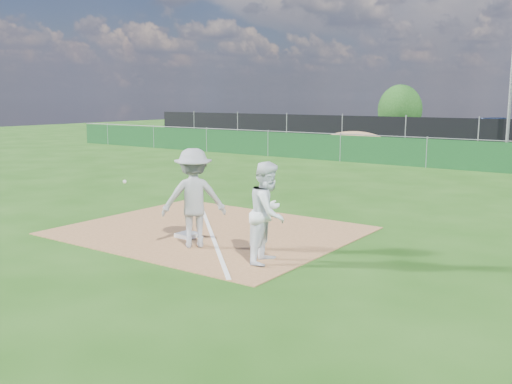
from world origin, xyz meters
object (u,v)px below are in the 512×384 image
tree_left (400,110)px  car_left (403,128)px  play_at_first (194,198)px  runner (268,213)px  first_base (188,235)px  car_mid (498,132)px  light_pole (512,75)px

tree_left → car_left: bearing=-65.3°
play_at_first → runner: (1.76, -0.01, -0.08)m
first_base → play_at_first: 1.21m
car_mid → tree_left: 8.76m
play_at_first → runner: 1.77m
light_pole → play_at_first: size_ratio=2.84×
light_pole → car_left: (-7.71, 5.59, -3.15)m
play_at_first → tree_left: bearing=104.9°
play_at_first → car_mid: play_at_first is taller
car_left → first_base: bearing=-162.1°
light_pole → car_left: light_pole is taller
play_at_first → car_left: size_ratio=0.57×
runner → car_mid: 28.62m
light_pole → car_left: size_ratio=1.63×
car_mid → car_left: bearing=106.5°
play_at_first → runner: size_ratio=1.55×
first_base → car_left: size_ratio=0.08×
play_at_first → car_mid: (-0.84, 28.49, -0.15)m
car_mid → tree_left: tree_left is taller
play_at_first → runner: play_at_first is taller
play_at_first → tree_left: tree_left is taller
tree_left → runner: bearing=-72.2°
runner → car_mid: bearing=-8.2°
play_at_first → car_mid: bearing=91.7°
play_at_first → car_mid: size_ratio=0.56×
runner → car_left: 29.79m
first_base → runner: bearing=-11.7°
light_pole → play_at_first: bearing=-92.2°
first_base → car_left: bearing=102.5°
runner → tree_left: (-10.37, 32.39, 1.05)m
first_base → car_mid: car_mid is taller
first_base → light_pole: bearing=86.2°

